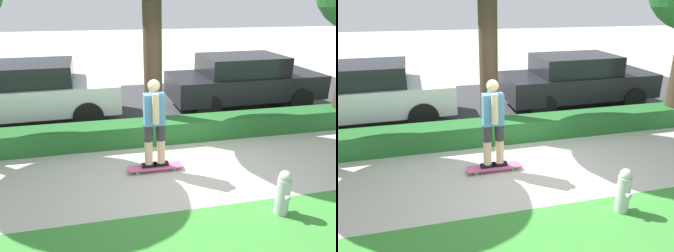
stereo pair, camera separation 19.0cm
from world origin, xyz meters
The scene contains 8 objects.
ground_plane centered at (0.00, 0.00, 0.00)m, with size 60.00×60.00×0.00m, color #BCB7AD.
street_asphalt centered at (0.00, 4.20, 0.00)m, with size 15.69×5.00×0.01m.
hedge_row centered at (0.00, 1.60, 0.23)m, with size 15.69×0.60×0.46m.
skateboard centered at (-0.51, 0.29, 0.07)m, with size 0.97×0.24×0.09m.
skater_person centered at (-0.51, 0.29, 0.93)m, with size 0.48×0.41×1.59m.
parked_car_front centered at (-2.93, 3.39, 0.80)m, with size 4.01×2.04×1.50m.
parked_car_middle centered at (2.59, 3.48, 0.77)m, with size 4.27×1.88×1.47m.
fire_hydrant centered at (1.03, -1.35, 0.35)m, with size 0.19×0.31×0.69m.
Camera 1 is at (-1.41, -4.87, 2.89)m, focal length 35.00 mm.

